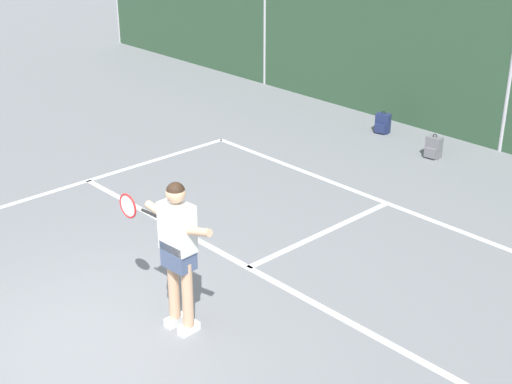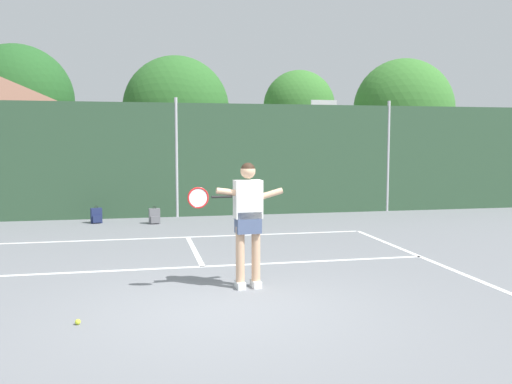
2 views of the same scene
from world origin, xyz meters
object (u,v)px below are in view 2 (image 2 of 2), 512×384
tennis_player (247,213)px  backpack_navy (96,216)px  backpack_grey (155,216)px  basketball_hoop (323,137)px  tennis_ball (78,322)px

tennis_player → backpack_navy: (-2.68, 7.22, -0.92)m
backpack_navy → backpack_grey: 1.57m
basketball_hoop → tennis_player: bearing=-114.5°
tennis_player → backpack_grey: bearing=99.7°
tennis_player → backpack_grey: 6.96m
tennis_ball → tennis_player: bearing=28.0°
tennis_player → tennis_ball: tennis_player is taller
backpack_grey → tennis_player: bearing=-80.3°
basketball_hoop → backpack_navy: bearing=-158.8°
basketball_hoop → backpack_navy: 8.06m
basketball_hoop → tennis_player: 11.10m
tennis_ball → backpack_grey: bearing=82.1°
backpack_navy → backpack_grey: size_ratio=1.00×
tennis_player → backpack_navy: size_ratio=4.01×
basketball_hoop → backpack_grey: size_ratio=7.67×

